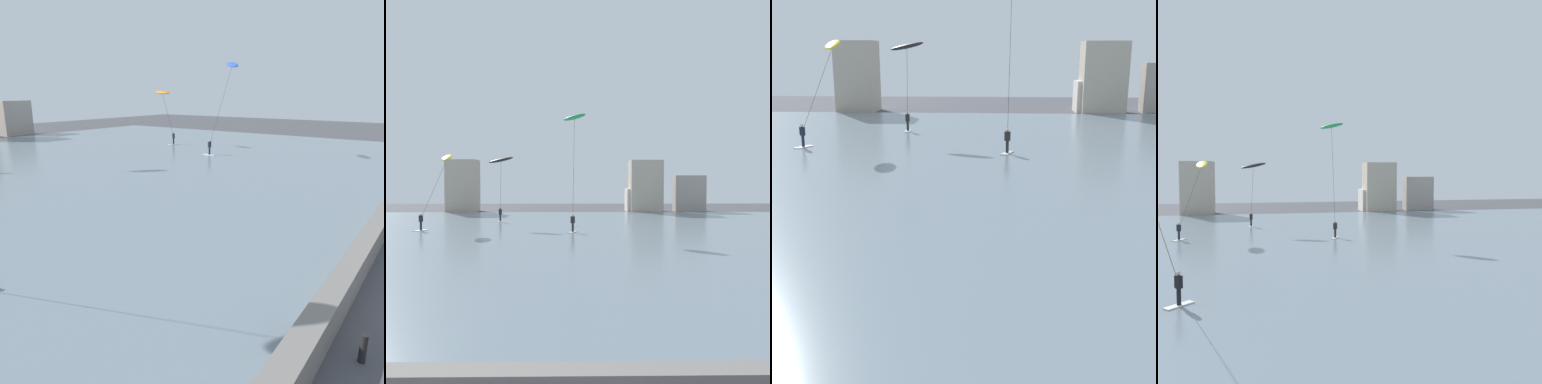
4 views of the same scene
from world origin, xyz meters
The scene contains 5 objects.
water_bay centered at (0.00, 30.99, 0.05)m, with size 84.00×52.00×0.10m, color slate.
far_shore_buildings centered at (2.46, 59.43, 3.39)m, with size 38.89×4.61×7.81m.
kitesurfer_yellow centered at (-12.52, 37.56, 6.51)m, with size 3.06×5.28×7.53m.
kitesurfer_black centered at (-7.69, 41.65, 6.20)m, with size 2.88×2.98×7.34m.
kitesurfer_green centered at (0.24, 36.57, 9.64)m, with size 2.64×5.40×11.17m.
Camera 3 is at (-0.77, 0.27, 6.43)m, focal length 48.24 mm.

